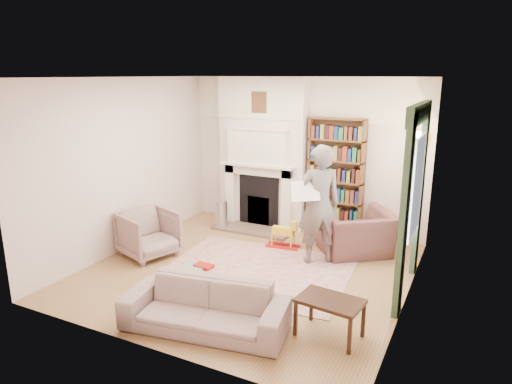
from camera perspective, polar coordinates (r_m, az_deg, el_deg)
The scene contains 25 objects.
floor at distance 6.92m, azimuth -0.94°, elevation -9.73°, with size 4.50×4.50×0.00m, color olive.
ceiling at distance 6.31m, azimuth -1.04°, elevation 14.14°, with size 4.50×4.50×0.00m, color white.
wall_back at distance 8.49m, azimuth 6.05°, elevation 4.68°, with size 4.50×4.50×0.00m, color beige.
wall_front at distance 4.66m, azimuth -13.86°, elevation -3.95°, with size 4.50×4.50×0.00m, color beige.
wall_left at distance 7.75m, azimuth -15.95°, elevation 3.24°, with size 4.50×4.50×0.00m, color beige.
wall_right at distance 5.82m, azimuth 19.10°, elevation -0.66°, with size 4.50×4.50×0.00m, color beige.
fireplace at distance 8.60m, azimuth 0.87°, elevation 4.79°, with size 1.70×0.58×2.80m.
bookcase at distance 8.21m, azimuth 9.94°, elevation 2.60°, with size 1.00×0.24×1.85m, color brown.
window at distance 6.19m, azimuth 19.51°, elevation 0.68°, with size 0.02×0.90×1.30m, color silver.
curtain_left at distance 5.59m, azimuth 18.00°, elevation -3.30°, with size 0.07×0.32×2.40m, color #31482E.
curtain_right at distance 6.93m, azimuth 19.80°, elevation -0.06°, with size 0.07×0.32×2.40m, color #31482E.
pelmet at distance 6.06m, azimuth 19.83°, elevation 9.30°, with size 0.09×1.70×0.24m, color #31482E.
wall_sconce at distance 7.21m, azimuth 19.34°, elevation 6.21°, with size 0.20×0.24×0.24m, color gold, non-canonical shape.
rug at distance 6.91m, azimuth 0.14°, elevation -9.72°, with size 2.68×2.06×0.01m, color beige.
armchair_reading at distance 7.56m, azimuth 12.44°, elevation -5.03°, with size 1.10×0.96×0.71m, color #492727.
armchair_left at distance 7.52m, azimuth -13.28°, elevation -5.10°, with size 0.79×0.81×0.74m, color gray.
sofa at distance 5.38m, azimuth -6.37°, elevation -14.09°, with size 1.88×0.74×0.55m, color #AFA191.
man_reading at distance 6.95m, azimuth 7.87°, elevation -1.62°, with size 0.67×0.44×1.85m, color #61544D.
newspaper at distance 6.75m, azimuth 6.19°, elevation 0.11°, with size 0.43×0.02×0.30m, color white.
coffee_table at distance 5.30m, azimuth 9.17°, elevation -15.25°, with size 0.70×0.45×0.45m, color #362213, non-canonical shape.
paraffin_heater at distance 8.63m, azimuth -4.38°, elevation -2.82°, with size 0.24×0.24×0.55m, color #AAAEB2.
rocking_horse at distance 7.68m, azimuth 3.40°, elevation -5.26°, with size 0.56×0.22×0.49m, color gold, non-canonical shape.
board_game at distance 6.97m, azimuth -8.08°, elevation -9.46°, with size 0.35×0.35×0.03m, color gold.
game_box_lid at distance 7.00m, azimuth -6.57°, elevation -9.19°, with size 0.28×0.18×0.05m, color #9D1711.
comic_annuals at distance 6.46m, azimuth -2.07°, elevation -11.38°, with size 0.48×0.54×0.02m.
Camera 1 is at (2.91, -5.59, 2.85)m, focal length 32.00 mm.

